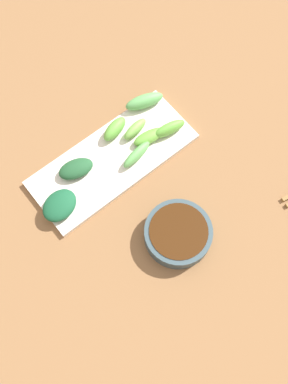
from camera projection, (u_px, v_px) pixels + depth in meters
The scene contains 11 objects.
tabletop at pixel (151, 194), 0.94m from camera, with size 2.10×2.10×0.02m, color brown.
sauce_bowl at pixel (178, 234), 0.88m from camera, with size 0.13×0.13×0.04m.
serving_plate at pixel (113, 159), 0.95m from camera, with size 0.15×0.36×0.01m, color silver.
broccoli_leafy_0 at pixel (60, 205), 0.89m from camera, with size 0.06×0.08×0.03m, color #195734.
broccoli_stalk_1 at pixel (169, 129), 0.95m from camera, with size 0.02×0.07×0.03m, color #63B53E.
broccoli_stalk_2 at pixel (115, 129), 0.95m from camera, with size 0.03×0.07×0.03m, color #62AD3F.
broccoli_stalk_3 at pixel (135, 129), 0.96m from camera, with size 0.02×0.06×0.03m, color #77B24D.
broccoli_stalk_4 at pixel (144, 101), 0.98m from camera, with size 0.03×0.09×0.03m, color #5FAC5A.
broccoli_leafy_5 at pixel (76, 169), 0.92m from camera, with size 0.04×0.07×0.03m, color #22552F.
broccoli_stalk_6 at pixel (137, 155), 0.93m from camera, with size 0.02×0.08×0.03m, color #60AD56.
broccoli_stalk_7 at pixel (149, 137), 0.95m from camera, with size 0.03×0.07×0.02m, color #67B03E.
Camera 1 is at (-0.25, 0.22, 0.89)m, focal length 41.98 mm.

